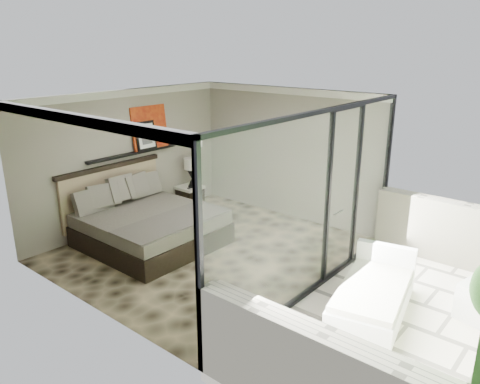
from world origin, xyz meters
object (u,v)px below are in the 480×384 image
Objects in this scene: table_lamp at (192,168)px; nightstand at (190,197)px; lounger at (373,295)px; bed at (147,224)px.

nightstand is at bearing -148.25° from table_lamp.
lounger is at bearing -2.00° from nightstand.
nightstand is 0.27× the size of lounger.
lounger is at bearing 7.23° from bed.
table_lamp is 5.34m from lounger.
bed is 3.53× the size of table_lamp.
nightstand is at bearing 152.99° from lounger.
table_lamp is at bearing 44.77° from nightstand.
table_lamp is 0.34× the size of lounger.
nightstand is at bearing 112.90° from bed.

